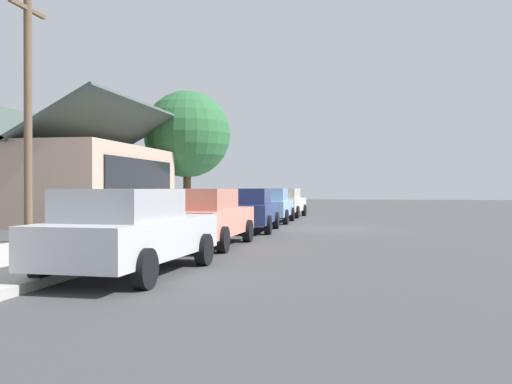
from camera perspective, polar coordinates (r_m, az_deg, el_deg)
ground_plane at (r=23.23m, az=6.54°, el=-3.58°), size 120.00×120.00×0.00m
sidewalk_curb at (r=24.25m, az=-6.80°, el=-3.23°), size 60.00×4.20×0.16m
car_silver at (r=11.05m, az=-12.11°, el=-3.72°), size 4.88×2.18×1.59m
car_coral at (r=16.09m, az=-5.09°, el=-2.43°), size 4.91×2.03×1.59m
car_navy at (r=21.69m, az=-0.75°, el=-1.71°), size 4.75×2.15×1.59m
car_skyblue at (r=27.24m, az=1.28°, el=-1.28°), size 4.58×2.12×1.59m
car_ivory at (r=32.66m, az=2.73°, el=-1.00°), size 4.59×2.20×1.59m
storefront_building at (r=28.68m, az=-17.78°, el=0.97°), size 10.32×7.46×5.56m
shade_tree at (r=33.69m, az=-6.72°, el=5.58°), size 4.92×4.92×7.14m
utility_pole_wooden at (r=18.72m, az=-21.29°, el=7.48°), size 1.80×0.24×7.50m
fire_hydrant_red at (r=28.31m, az=-1.36°, el=-1.86°), size 0.22×0.22×0.71m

